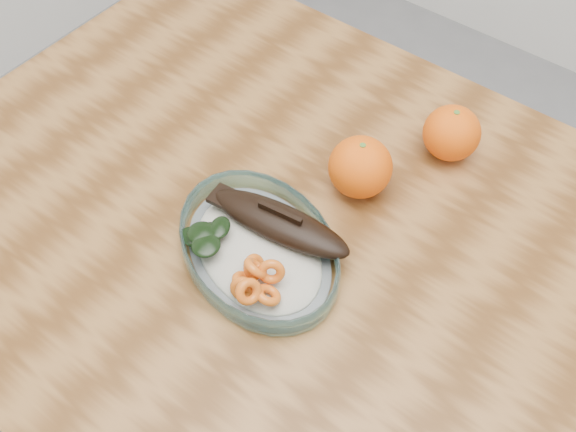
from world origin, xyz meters
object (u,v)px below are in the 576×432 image
(plated_meal, at_px, (259,247))
(orange_right, at_px, (360,167))
(dining_table, at_px, (328,297))
(orange_left, at_px, (452,133))

(plated_meal, bearing_deg, orange_right, 99.93)
(dining_table, bearing_deg, orange_left, 83.79)
(orange_left, height_order, orange_right, orange_right)
(plated_meal, bearing_deg, orange_left, 93.75)
(dining_table, xyz_separation_m, plated_meal, (-0.07, -0.06, 0.12))
(dining_table, xyz_separation_m, orange_left, (0.03, 0.24, 0.14))
(plated_meal, xyz_separation_m, orange_right, (0.04, 0.17, 0.02))
(plated_meal, height_order, orange_left, orange_left)
(plated_meal, height_order, orange_right, orange_right)
(dining_table, relative_size, orange_left, 15.14)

